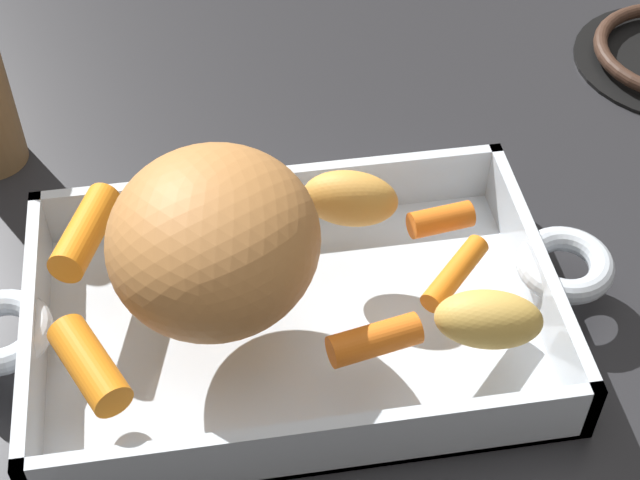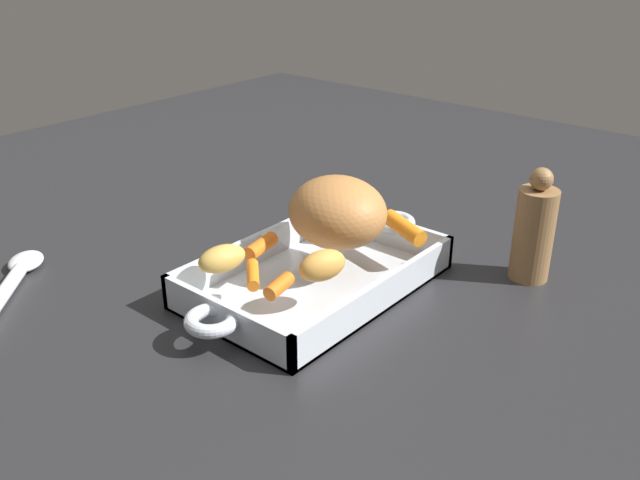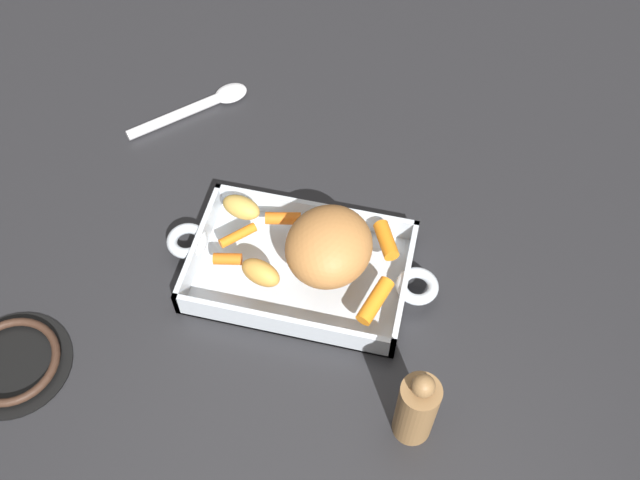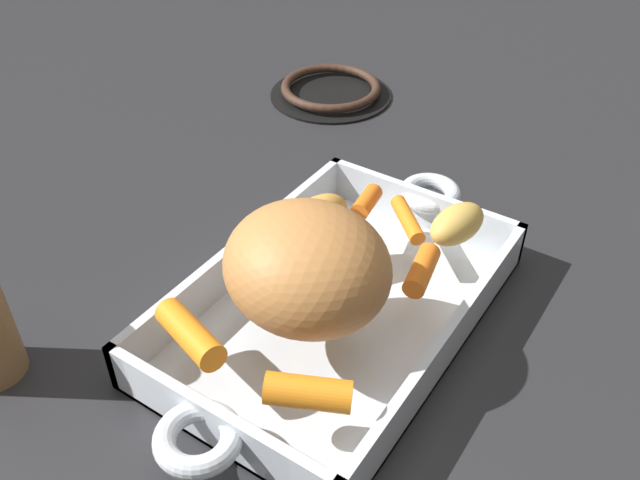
# 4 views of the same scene
# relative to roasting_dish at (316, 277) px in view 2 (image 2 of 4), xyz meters

# --- Properties ---
(ground_plane) EXTENTS (1.91, 1.91, 0.00)m
(ground_plane) POSITION_rel_roasting_dish_xyz_m (0.00, 0.00, -0.01)
(ground_plane) COLOR #232326
(roasting_dish) EXTENTS (0.41, 0.21, 0.05)m
(roasting_dish) POSITION_rel_roasting_dish_xyz_m (0.00, 0.00, 0.00)
(roasting_dish) COLOR silver
(roasting_dish) RESTS_ON ground_plane
(pork_roast) EXTENTS (0.14, 0.15, 0.09)m
(pork_roast) POSITION_rel_roasting_dish_xyz_m (0.04, -0.00, 0.08)
(pork_roast) COLOR #B7773E
(pork_roast) RESTS_ON roasting_dish
(baby_carrot_center_right) EXTENTS (0.05, 0.05, 0.01)m
(baby_carrot_center_right) POSITION_rel_roasting_dish_xyz_m (-0.10, 0.01, 0.04)
(baby_carrot_center_right) COLOR orange
(baby_carrot_center_right) RESTS_ON roasting_dish
(baby_carrot_northwest) EXTENTS (0.04, 0.02, 0.02)m
(baby_carrot_northwest) POSITION_rel_roasting_dish_xyz_m (-0.10, -0.03, 0.04)
(baby_carrot_northwest) COLOR orange
(baby_carrot_northwest) RESTS_ON roasting_dish
(baby_carrot_northeast) EXTENTS (0.06, 0.03, 0.02)m
(baby_carrot_northeast) POSITION_rel_roasting_dish_xyz_m (-0.04, 0.06, 0.04)
(baby_carrot_northeast) COLOR orange
(baby_carrot_northeast) RESTS_ON roasting_dish
(baby_carrot_southwest) EXTENTS (0.05, 0.06, 0.02)m
(baby_carrot_southwest) POSITION_rel_roasting_dish_xyz_m (0.12, 0.05, 0.04)
(baby_carrot_southwest) COLOR orange
(baby_carrot_southwest) RESTS_ON roasting_dish
(baby_carrot_long) EXTENTS (0.04, 0.07, 0.03)m
(baby_carrot_long) POSITION_rel_roasting_dish_xyz_m (0.12, -0.05, 0.04)
(baby_carrot_long) COLOR orange
(baby_carrot_long) RESTS_ON roasting_dish
(potato_golden_small) EXTENTS (0.07, 0.05, 0.04)m
(potato_golden_small) POSITION_rel_roasting_dish_xyz_m (-0.04, -0.05, 0.05)
(potato_golden_small) COLOR gold
(potato_golden_small) RESTS_ON roasting_dish
(potato_golden_large) EXTENTS (0.07, 0.05, 0.03)m
(potato_golden_large) POSITION_rel_roasting_dish_xyz_m (-0.10, 0.06, 0.05)
(potato_golden_large) COLOR gold
(potato_golden_large) RESTS_ON roasting_dish
(serving_spoon) EXTENTS (0.18, 0.18, 0.02)m
(serving_spoon) POSITION_rel_roasting_dish_xyz_m (-0.25, 0.29, -0.01)
(serving_spoon) COLOR white
(serving_spoon) RESTS_ON ground_plane
(pepper_mill) EXTENTS (0.05, 0.05, 0.15)m
(pepper_mill) POSITION_rel_roasting_dish_xyz_m (0.20, -0.20, 0.05)
(pepper_mill) COLOR olive
(pepper_mill) RESTS_ON ground_plane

